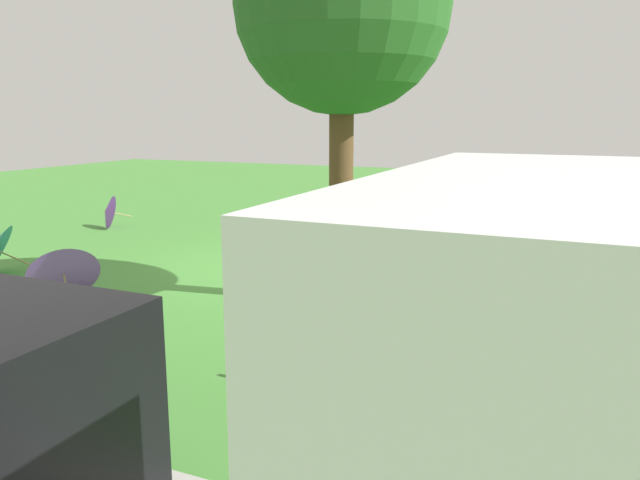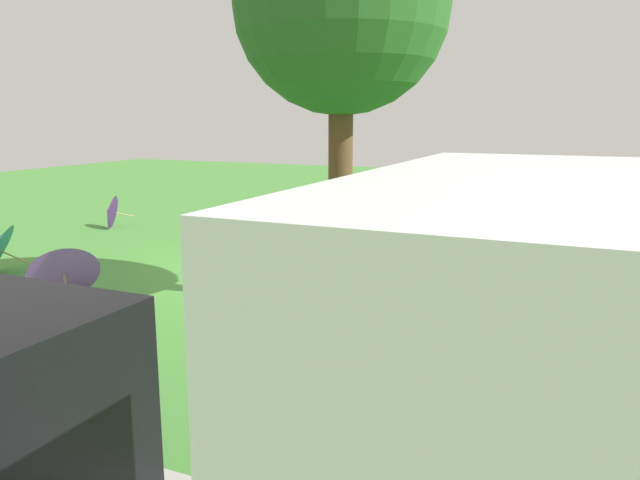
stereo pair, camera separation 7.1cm
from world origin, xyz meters
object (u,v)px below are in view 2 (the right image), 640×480
object	(u,v)px
shade_tree	(341,8)
parasol_pink_0	(628,248)
parasol_purple_3	(110,212)
parasol_yellow_0	(270,222)
park_bench	(409,352)
parasol_teal_0	(296,211)
parasol_teal_1	(526,237)
parasol_purple_1	(63,268)

from	to	relation	value
shade_tree	parasol_pink_0	world-z (taller)	shade_tree
shade_tree	parasol_purple_3	world-z (taller)	shade_tree
shade_tree	parasol_yellow_0	size ratio (longest dim) A/B	5.73
park_bench	parasol_purple_3	bearing A→B (deg)	-33.16
parasol_teal_0	parasol_yellow_0	bearing A→B (deg)	102.27
park_bench	parasol_pink_0	distance (m)	6.69
parasol_teal_1	parasol_pink_0	distance (m)	1.65
parasol_yellow_0	parasol_purple_1	xyz separation A→B (m)	(0.67, 4.64, 0.04)
parasol_teal_0	parasol_purple_3	distance (m)	4.21
parasol_teal_0	parasol_teal_1	distance (m)	5.46
parasol_pink_0	parasol_purple_3	world-z (taller)	parasol_purple_3
parasol_yellow_0	parasol_pink_0	size ratio (longest dim) A/B	1.35
parasol_pink_0	shade_tree	bearing A→B (deg)	46.16
shade_tree	parasol_teal_1	size ratio (longest dim) A/B	5.92
park_bench	parasol_teal_0	bearing A→B (deg)	-57.54
shade_tree	parasol_teal_1	distance (m)	5.45
parasol_purple_1	parasol_purple_3	size ratio (longest dim) A/B	1.47
park_bench	parasol_purple_3	size ratio (longest dim) A/B	2.04
parasol_teal_0	parasol_pink_0	world-z (taller)	parasol_pink_0
parasol_teal_0	parasol_teal_1	size ratio (longest dim) A/B	0.77
parasol_teal_1	parasol_pink_0	xyz separation A→B (m)	(-1.64, -0.11, -0.08)
shade_tree	parasol_teal_1	xyz separation A→B (m)	(-2.03, -3.72, -3.43)
parasol_teal_0	parasol_yellow_0	world-z (taller)	parasol_yellow_0
park_bench	parasol_purple_3	world-z (taller)	park_bench
parasol_teal_1	parasol_purple_3	distance (m)	8.89
shade_tree	parasol_purple_1	size ratio (longest dim) A/B	4.41
parasol_teal_0	parasol_purple_3	xyz separation A→B (m)	(3.60, 2.18, 0.08)
parasol_teal_1	parasol_purple_3	world-z (taller)	parasol_purple_3
parasol_teal_1	park_bench	bearing A→B (deg)	87.02
parasol_pink_0	parasol_teal_0	bearing A→B (deg)	-11.16
parasol_pink_0	parasol_purple_1	size ratio (longest dim) A/B	0.57
park_bench	parasol_purple_3	xyz separation A→B (m)	(8.53, -5.58, -0.09)
parasol_teal_1	parasol_purple_3	size ratio (longest dim) A/B	1.10
park_bench	parasol_purple_1	distance (m)	5.25
parasol_teal_1	parasol_pink_0	world-z (taller)	parasol_teal_1
parasol_teal_0	parasol_purple_1	bearing A→B (deg)	88.16
parasol_teal_0	parasol_purple_3	world-z (taller)	parasol_purple_3
shade_tree	parasol_purple_1	xyz separation A→B (m)	(3.44, 1.54, -3.36)
parasol_purple_3	park_bench	bearing A→B (deg)	146.84
park_bench	parasol_teal_0	size ratio (longest dim) A/B	2.40
shade_tree	parasol_yellow_0	world-z (taller)	shade_tree
parasol_purple_3	shade_tree	bearing A→B (deg)	156.18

